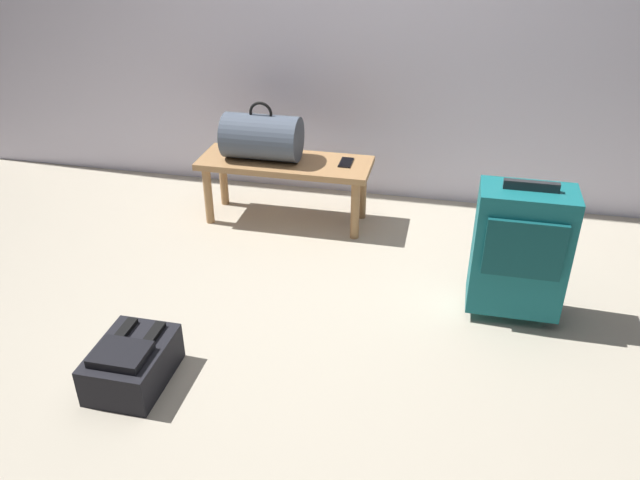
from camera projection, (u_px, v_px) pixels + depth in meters
name	position (u px, v px, depth m)	size (l,w,h in m)	color
ground_plane	(309.00, 335.00, 2.86)	(6.60, 6.60, 0.00)	#B2A893
bench	(285.00, 170.00, 3.68)	(1.00, 0.36, 0.39)	#A87A4C
duffel_bag_slate	(262.00, 137.00, 3.61)	(0.44, 0.26, 0.34)	#475160
cell_phone	(346.00, 162.00, 3.61)	(0.07, 0.14, 0.01)	black
suitcase_upright_teal	(520.00, 250.00, 2.84)	(0.42, 0.26, 0.68)	#14666B
backpack_dark	(132.00, 363.00, 2.56)	(0.28, 0.38, 0.21)	black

